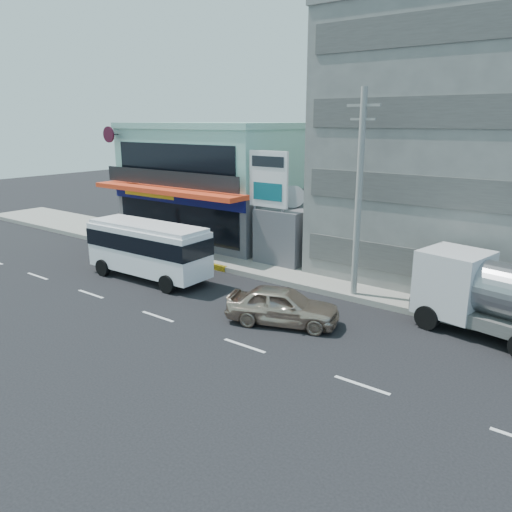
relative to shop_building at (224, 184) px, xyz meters
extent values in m
plane|color=black|center=(8.00, -13.95, -4.00)|extent=(120.00, 120.00, 0.00)
cube|color=gray|center=(13.00, -4.45, -3.85)|extent=(70.00, 5.00, 0.30)
cube|color=#4E4E54|center=(0.00, 0.05, -2.00)|extent=(12.00, 10.00, 4.00)
cube|color=#8FCBB7|center=(0.00, 0.05, 2.00)|extent=(12.00, 10.00, 4.00)
cube|color=#EE3F1C|center=(0.00, -5.75, 0.15)|extent=(12.40, 1.80, 0.30)
cube|color=#0B0F53|center=(0.00, -5.00, -0.40)|extent=(12.00, 0.12, 0.80)
cube|color=black|center=(0.00, -4.97, -1.90)|extent=(11.00, 0.06, 2.60)
cube|color=gray|center=(18.00, 1.05, 3.00)|extent=(16.00, 12.00, 14.00)
cube|color=#4E4E54|center=(8.00, -1.95, -2.25)|extent=(3.00, 6.00, 3.50)
cylinder|color=slate|center=(8.00, -2.95, -0.42)|extent=(1.50, 1.50, 0.15)
cylinder|color=gray|center=(6.50, -4.75, -0.75)|extent=(0.16, 0.16, 6.50)
cylinder|color=gray|center=(8.50, -4.75, -0.75)|extent=(0.16, 0.16, 6.50)
cube|color=white|center=(7.50, -4.75, 1.30)|extent=(2.60, 0.18, 3.20)
cylinder|color=#999993|center=(14.00, -6.55, 1.00)|extent=(0.30, 0.30, 10.00)
cube|color=#999993|center=(14.00, -6.55, 5.20)|extent=(1.60, 0.12, 0.12)
cube|color=#999993|center=(14.00, -6.55, 4.60)|extent=(1.20, 0.10, 0.10)
cube|color=white|center=(3.41, -10.38, -2.30)|extent=(7.49, 2.55, 2.44)
cube|color=black|center=(3.41, -10.38, -1.82)|extent=(7.55, 2.60, 0.90)
cube|color=white|center=(3.41, -10.38, -0.97)|extent=(7.28, 2.33, 0.21)
cylinder|color=black|center=(0.90, -11.62, -3.52)|extent=(0.96, 0.32, 0.96)
cylinder|color=black|center=(0.83, -9.28, -3.52)|extent=(0.96, 0.32, 0.96)
cylinder|color=black|center=(5.99, -11.47, -3.52)|extent=(0.96, 0.32, 0.96)
cylinder|color=black|center=(5.93, -9.14, -3.52)|extent=(0.96, 0.32, 0.96)
imported|color=#BDA590|center=(12.92, -11.18, -3.17)|extent=(5.24, 3.51, 1.66)
cube|color=silver|center=(18.75, -6.91, -2.07)|extent=(2.92, 2.92, 2.71)
cylinder|color=black|center=(18.12, -8.01, -3.48)|extent=(1.08, 0.50, 1.04)
cylinder|color=black|center=(18.56, -5.65, -3.48)|extent=(1.08, 0.50, 1.04)
imported|color=#650F0E|center=(-1.99, -7.15, -3.52)|extent=(1.93, 1.34, 0.96)
imported|color=#66594C|center=(-1.99, -7.15, -2.53)|extent=(0.65, 0.76, 1.76)
camera|label=1|loc=(24.19, -27.98, 4.54)|focal=35.00mm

